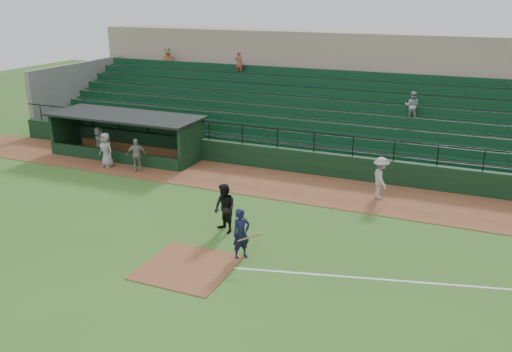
% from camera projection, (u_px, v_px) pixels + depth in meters
% --- Properties ---
extents(ground, '(90.00, 90.00, 0.00)m').
position_uv_depth(ground, '(202.00, 255.00, 19.01)').
color(ground, '#315E1E').
rests_on(ground, ground).
extents(warning_track, '(40.00, 4.00, 0.03)m').
position_uv_depth(warning_track, '(280.00, 184.00, 25.97)').
color(warning_track, brown).
rests_on(warning_track, ground).
extents(home_plate_dirt, '(3.00, 3.00, 0.03)m').
position_uv_depth(home_plate_dirt, '(188.00, 267.00, 18.13)').
color(home_plate_dirt, brown).
rests_on(home_plate_dirt, ground).
extents(foul_line, '(17.49, 4.44, 0.01)m').
position_uv_depth(foul_line, '(439.00, 284.00, 17.10)').
color(foul_line, white).
rests_on(foul_line, ground).
extents(stadium_structure, '(38.00, 13.08, 6.40)m').
position_uv_depth(stadium_structure, '(329.00, 106.00, 32.59)').
color(stadium_structure, black).
rests_on(stadium_structure, ground).
extents(dugout, '(8.90, 3.20, 2.42)m').
position_uv_depth(dugout, '(131.00, 132.00, 30.49)').
color(dugout, black).
rests_on(dugout, ground).
extents(batter_at_plate, '(1.17, 0.81, 1.85)m').
position_uv_depth(batter_at_plate, '(241.00, 234.00, 18.51)').
color(batter_at_plate, black).
rests_on(batter_at_plate, ground).
extents(umpire, '(1.19, 1.12, 1.96)m').
position_uv_depth(umpire, '(225.00, 209.00, 20.54)').
color(umpire, black).
rests_on(umpire, ground).
extents(runner, '(1.21, 1.43, 1.93)m').
position_uv_depth(runner, '(381.00, 178.00, 23.90)').
color(runner, '#9D9893').
rests_on(runner, warning_track).
extents(dugout_player_a, '(1.09, 0.91, 1.74)m').
position_uv_depth(dugout_player_a, '(136.00, 155.00, 27.62)').
color(dugout_player_a, gray).
rests_on(dugout_player_a, warning_track).
extents(dugout_player_b, '(1.01, 0.76, 1.85)m').
position_uv_depth(dugout_player_b, '(106.00, 150.00, 28.32)').
color(dugout_player_b, gray).
rests_on(dugout_player_b, warning_track).
extents(dugout_player_c, '(1.64, 1.31, 1.75)m').
position_uv_depth(dugout_player_c, '(100.00, 142.00, 30.08)').
color(dugout_player_c, '#9A9590').
rests_on(dugout_player_c, warning_track).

